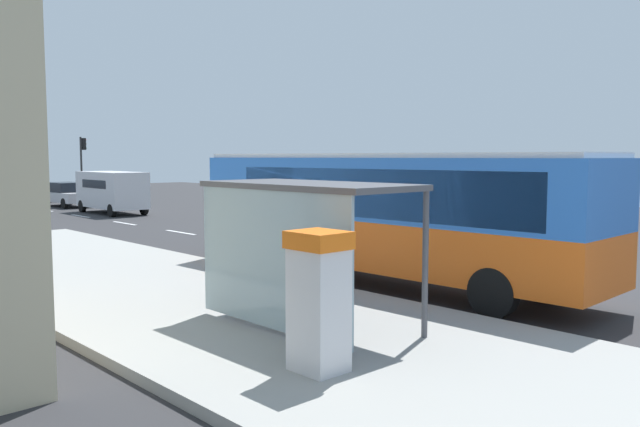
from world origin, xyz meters
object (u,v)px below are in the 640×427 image
bus (382,209)px  bus_shelter (294,217)px  ticket_machine (319,300)px  sedan_near (66,194)px  recycling_bin_red (242,257)px  white_van (112,189)px  recycling_bin_blue (260,260)px  sedan_far (30,190)px  traffic_light_near_side (83,158)px

bus → bus_shelter: bearing=-155.7°
ticket_machine → bus_shelter: size_ratio=0.48×
sedan_near → recycling_bin_red: size_ratio=4.69×
ticket_machine → bus_shelter: (1.22, 1.91, 0.93)m
white_van → recycling_bin_blue: (-6.40, -21.41, -0.69)m
white_van → recycling_bin_blue: white_van is taller
sedan_far → traffic_light_near_side: bearing=-23.4°
white_van → bus_shelter: (-8.61, -25.22, 0.75)m
white_van → ticket_machine: (-9.83, -27.13, -0.17)m
recycling_bin_blue → recycling_bin_red: size_ratio=1.00×
recycling_bin_red → bus_shelter: 5.23m
ticket_machine → recycling_bin_blue: (3.43, 5.72, -0.52)m
bus → sedan_far: (4.01, 36.04, -1.05)m
ticket_machine → recycling_bin_blue: size_ratio=2.04×
sedan_far → traffic_light_near_side: (3.21, -1.39, 2.24)m
sedan_far → recycling_bin_blue: size_ratio=4.67×
ticket_machine → white_van: bearing=70.1°
sedan_far → bus_shelter: bearing=-102.9°
sedan_near → ticket_machine: bearing=-106.4°
ticket_machine → recycling_bin_red: ticket_machine is taller
white_van → recycling_bin_red: (-6.40, -20.71, -0.69)m
sedan_near → recycling_bin_blue: sedan_near is taller
bus → traffic_light_near_side: 35.41m
recycling_bin_blue → ticket_machine: bearing=-120.9°
white_van → ticket_machine: white_van is taller
traffic_light_near_side → sedan_near: bearing=-122.9°
sedan_far → ticket_machine: 41.28m
white_van → sedan_far: bearing=89.6°
ticket_machine → recycling_bin_red: 7.30m
sedan_near → sedan_far: (0.00, 6.34, 0.00)m
sedan_near → recycling_bin_red: sedan_near is taller
bus → recycling_bin_red: size_ratio=11.65×
white_van → sedan_far: size_ratio=1.19×
sedan_near → recycling_bin_red: (-6.50, -27.31, -0.14)m
sedan_far → recycling_bin_red: sedan_far is taller
sedan_near → recycling_bin_blue: bearing=-103.1°
sedan_near → sedan_far: bearing=90.0°
bus → white_van: 23.43m
ticket_machine → bus_shelter: bearing=57.5°
bus → recycling_bin_blue: 3.23m
bus → ticket_machine: 7.19m
traffic_light_near_side → bus: bearing=-101.8°
bus → sedan_near: bus is taller
sedan_near → traffic_light_near_side: 6.31m
sedan_far → recycling_bin_blue: sedan_far is taller
ticket_machine → recycling_bin_blue: bearing=59.1°
bus → white_van: bearing=80.4°
recycling_bin_red → traffic_light_near_side: 33.77m
recycling_bin_red → recycling_bin_blue: bearing=-90.0°
recycling_bin_blue → recycling_bin_red: (0.00, 0.70, 0.00)m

